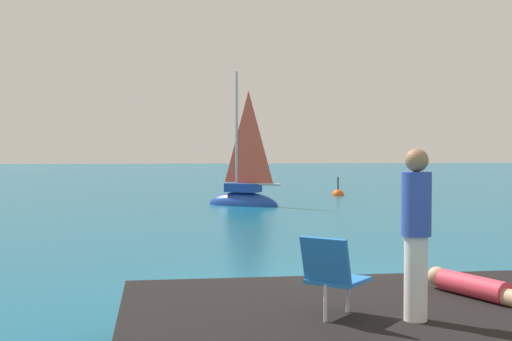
% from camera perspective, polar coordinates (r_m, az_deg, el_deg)
% --- Properties ---
extents(ground_plane, '(160.00, 160.00, 0.00)m').
position_cam_1_polar(ground_plane, '(11.29, 5.28, -9.47)').
color(ground_plane, '#0F5675').
extents(shore_ledge, '(6.30, 3.90, 0.60)m').
position_cam_1_polar(shore_ledge, '(7.57, 13.26, -12.93)').
color(shore_ledge, black).
rests_on(shore_ledge, ground).
extents(boulder_seaward, '(1.03, 1.16, 0.61)m').
position_cam_1_polar(boulder_seaward, '(9.77, 14.56, -11.34)').
color(boulder_seaward, black).
rests_on(boulder_seaward, ground).
extents(boulder_inland, '(0.97, 0.82, 0.55)m').
position_cam_1_polar(boulder_inland, '(9.57, 16.76, -11.65)').
color(boulder_inland, black).
rests_on(boulder_inland, ground).
extents(sailboat_near, '(3.01, 2.42, 5.59)m').
position_cam_1_polar(sailboat_near, '(26.51, -1.04, -2.21)').
color(sailboat_near, '#193D99').
rests_on(sailboat_near, ground).
extents(person_sunbather, '(0.85, 1.66, 0.25)m').
position_cam_1_polar(person_sunbather, '(7.94, 18.00, -9.18)').
color(person_sunbather, '#DB384C').
rests_on(person_sunbather, shore_ledge).
extents(person_standing, '(0.28, 0.28, 1.62)m').
position_cam_1_polar(person_standing, '(6.72, 12.96, -4.69)').
color(person_standing, white).
rests_on(person_standing, shore_ledge).
extents(beach_chair, '(0.75, 0.76, 0.80)m').
position_cam_1_polar(beach_chair, '(6.72, 6.28, -8.29)').
color(beach_chair, blue).
rests_on(beach_chair, shore_ledge).
extents(marker_buoy, '(0.56, 0.56, 1.13)m').
position_cam_1_polar(marker_buoy, '(31.95, 6.72, -2.04)').
color(marker_buoy, '#EA5114').
rests_on(marker_buoy, ground).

